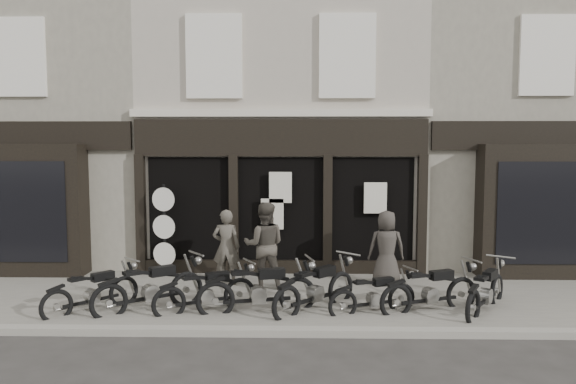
{
  "coord_description": "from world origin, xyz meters",
  "views": [
    {
      "loc": [
        0.46,
        -10.73,
        3.38
      ],
      "look_at": [
        0.21,
        1.6,
        2.25
      ],
      "focal_mm": 35.0,
      "sensor_mm": 36.0,
      "label": 1
    }
  ],
  "objects_px": {
    "motorcycle_7": "(486,295)",
    "motorcycle_1": "(151,292)",
    "motorcycle_2": "(207,295)",
    "advert_sign_post": "(164,234)",
    "motorcycle_0": "(93,295)",
    "motorcycle_5": "(374,298)",
    "motorcycle_6": "(431,294)",
    "motorcycle_4": "(316,292)",
    "motorcycle_3": "(259,294)",
    "man_right": "(386,248)",
    "man_left": "(226,247)",
    "man_centre": "(264,245)"
  },
  "relations": [
    {
      "from": "motorcycle_2",
      "to": "motorcycle_5",
      "type": "distance_m",
      "value": 3.23
    },
    {
      "from": "motorcycle_7",
      "to": "motorcycle_5",
      "type": "bearing_deg",
      "value": 128.41
    },
    {
      "from": "motorcycle_4",
      "to": "motorcycle_6",
      "type": "relative_size",
      "value": 0.87
    },
    {
      "from": "motorcycle_4",
      "to": "motorcycle_1",
      "type": "bearing_deg",
      "value": 135.05
    },
    {
      "from": "man_left",
      "to": "man_right",
      "type": "xyz_separation_m",
      "value": [
        3.63,
        0.07,
        -0.01
      ]
    },
    {
      "from": "motorcycle_3",
      "to": "man_left",
      "type": "height_order",
      "value": "man_left"
    },
    {
      "from": "motorcycle_5",
      "to": "motorcycle_0",
      "type": "bearing_deg",
      "value": 156.92
    },
    {
      "from": "motorcycle_6",
      "to": "motorcycle_7",
      "type": "distance_m",
      "value": 1.07
    },
    {
      "from": "motorcycle_5",
      "to": "motorcycle_7",
      "type": "relative_size",
      "value": 0.95
    },
    {
      "from": "motorcycle_7",
      "to": "motorcycle_1",
      "type": "bearing_deg",
      "value": 125.4
    },
    {
      "from": "motorcycle_2",
      "to": "man_right",
      "type": "distance_m",
      "value": 4.3
    },
    {
      "from": "motorcycle_7",
      "to": "man_right",
      "type": "xyz_separation_m",
      "value": [
        -1.64,
        1.89,
        0.56
      ]
    },
    {
      "from": "advert_sign_post",
      "to": "man_right",
      "type": "bearing_deg",
      "value": 4.2
    },
    {
      "from": "motorcycle_1",
      "to": "advert_sign_post",
      "type": "bearing_deg",
      "value": 60.25
    },
    {
      "from": "motorcycle_3",
      "to": "motorcycle_1",
      "type": "bearing_deg",
      "value": 162.21
    },
    {
      "from": "man_right",
      "to": "motorcycle_0",
      "type": "bearing_deg",
      "value": 18.38
    },
    {
      "from": "man_left",
      "to": "man_right",
      "type": "relative_size",
      "value": 1.02
    },
    {
      "from": "motorcycle_3",
      "to": "motorcycle_6",
      "type": "height_order",
      "value": "motorcycle_3"
    },
    {
      "from": "motorcycle_7",
      "to": "motorcycle_0",
      "type": "bearing_deg",
      "value": 125.93
    },
    {
      "from": "motorcycle_1",
      "to": "motorcycle_4",
      "type": "bearing_deg",
      "value": -36.24
    },
    {
      "from": "motorcycle_2",
      "to": "motorcycle_5",
      "type": "xyz_separation_m",
      "value": [
        3.23,
        -0.02,
        -0.04
      ]
    },
    {
      "from": "motorcycle_0",
      "to": "motorcycle_1",
      "type": "height_order",
      "value": "motorcycle_1"
    },
    {
      "from": "motorcycle_0",
      "to": "motorcycle_5",
      "type": "distance_m",
      "value": 5.45
    },
    {
      "from": "motorcycle_2",
      "to": "advert_sign_post",
      "type": "distance_m",
      "value": 3.11
    },
    {
      "from": "motorcycle_0",
      "to": "motorcycle_6",
      "type": "xyz_separation_m",
      "value": [
        6.56,
        0.1,
        0.03
      ]
    },
    {
      "from": "man_left",
      "to": "motorcycle_7",
      "type": "bearing_deg",
      "value": 162.01
    },
    {
      "from": "motorcycle_0",
      "to": "motorcycle_5",
      "type": "bearing_deg",
      "value": -48.07
    },
    {
      "from": "motorcycle_7",
      "to": "advert_sign_post",
      "type": "bearing_deg",
      "value": 104.71
    },
    {
      "from": "motorcycle_4",
      "to": "man_right",
      "type": "xyz_separation_m",
      "value": [
        1.65,
        1.86,
        0.53
      ]
    },
    {
      "from": "motorcycle_7",
      "to": "advert_sign_post",
      "type": "relative_size",
      "value": 0.8
    },
    {
      "from": "motorcycle_0",
      "to": "man_right",
      "type": "distance_m",
      "value": 6.34
    },
    {
      "from": "motorcycle_2",
      "to": "motorcycle_6",
      "type": "xyz_separation_m",
      "value": [
        4.34,
        0.09,
        0.02
      ]
    },
    {
      "from": "motorcycle_3",
      "to": "man_centre",
      "type": "bearing_deg",
      "value": 75.51
    },
    {
      "from": "man_right",
      "to": "man_centre",
      "type": "bearing_deg",
      "value": 6.94
    },
    {
      "from": "man_centre",
      "to": "motorcycle_5",
      "type": "bearing_deg",
      "value": 142.45
    },
    {
      "from": "motorcycle_6",
      "to": "motorcycle_5",
      "type": "bearing_deg",
      "value": 163.78
    },
    {
      "from": "motorcycle_2",
      "to": "motorcycle_5",
      "type": "bearing_deg",
      "value": -28.96
    },
    {
      "from": "motorcycle_1",
      "to": "advert_sign_post",
      "type": "xyz_separation_m",
      "value": [
        -0.34,
        2.58,
        0.7
      ]
    },
    {
      "from": "motorcycle_6",
      "to": "man_left",
      "type": "xyz_separation_m",
      "value": [
        -4.2,
        1.83,
        0.56
      ]
    },
    {
      "from": "motorcycle_0",
      "to": "motorcycle_3",
      "type": "bearing_deg",
      "value": -48.85
    },
    {
      "from": "motorcycle_3",
      "to": "man_centre",
      "type": "xyz_separation_m",
      "value": [
        0.01,
        1.71,
        0.63
      ]
    },
    {
      "from": "motorcycle_1",
      "to": "motorcycle_7",
      "type": "height_order",
      "value": "motorcycle_1"
    },
    {
      "from": "motorcycle_2",
      "to": "man_left",
      "type": "xyz_separation_m",
      "value": [
        0.14,
        1.92,
        0.58
      ]
    },
    {
      "from": "motorcycle_7",
      "to": "man_left",
      "type": "xyz_separation_m",
      "value": [
        -5.27,
        1.82,
        0.57
      ]
    },
    {
      "from": "motorcycle_3",
      "to": "motorcycle_5",
      "type": "height_order",
      "value": "motorcycle_3"
    },
    {
      "from": "motorcycle_6",
      "to": "man_centre",
      "type": "bearing_deg",
      "value": 132.75
    },
    {
      "from": "man_right",
      "to": "motorcycle_3",
      "type": "bearing_deg",
      "value": 36.59
    },
    {
      "from": "motorcycle_5",
      "to": "advert_sign_post",
      "type": "distance_m",
      "value": 5.44
    },
    {
      "from": "motorcycle_3",
      "to": "motorcycle_2",
      "type": "bearing_deg",
      "value": 162.47
    },
    {
      "from": "motorcycle_1",
      "to": "motorcycle_5",
      "type": "distance_m",
      "value": 4.34
    }
  ]
}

